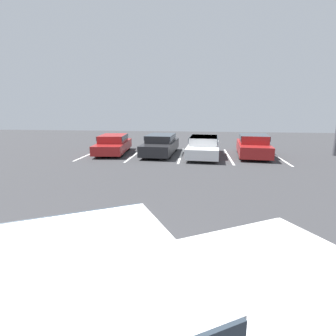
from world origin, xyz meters
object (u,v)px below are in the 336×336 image
(parked_sedan_c, at_px, (204,146))
(parked_sedan_a, at_px, (113,144))
(parked_sedan_b, at_px, (161,144))
(parked_sedan_d, at_px, (253,145))
(wheel_stop_curb, at_px, (200,147))

(parked_sedan_c, bearing_deg, parked_sedan_a, -90.59)
(parked_sedan_a, bearing_deg, parked_sedan_b, 84.57)
(parked_sedan_d, bearing_deg, wheel_stop_curb, -127.33)
(parked_sedan_b, relative_size, parked_sedan_c, 0.96)
(parked_sedan_b, bearing_deg, parked_sedan_c, 84.21)
(parked_sedan_b, xyz_separation_m, wheel_stop_curb, (2.54, 2.92, -0.59))
(parked_sedan_b, height_order, parked_sedan_d, parked_sedan_d)
(parked_sedan_c, bearing_deg, parked_sedan_b, -95.23)
(parked_sedan_a, height_order, parked_sedan_d, parked_sedan_d)
(parked_sedan_a, distance_m, wheel_stop_curb, 6.38)
(parked_sedan_b, height_order, wheel_stop_curb, parked_sedan_b)
(parked_sedan_a, xyz_separation_m, parked_sedan_d, (8.82, -0.03, 0.05))
(parked_sedan_a, distance_m, parked_sedan_d, 8.82)
(parked_sedan_b, height_order, parked_sedan_c, parked_sedan_b)
(parked_sedan_c, distance_m, wheel_stop_curb, 3.40)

